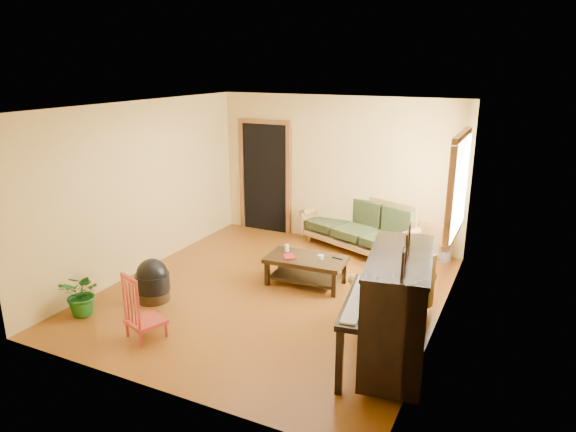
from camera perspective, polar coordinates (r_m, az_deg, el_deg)
The scene contains 16 objects.
floor at distance 7.36m, azimuth -1.66°, elevation -8.50°, with size 5.00×5.00×0.00m, color #5B2E0C.
doorway at distance 9.76m, azimuth -2.58°, elevation 4.22°, with size 1.08×0.16×2.05m, color black.
window at distance 7.44m, azimuth 18.41°, elevation 3.15°, with size 0.12×1.36×1.46m, color white.
sofa at distance 8.89m, azimuth 7.67°, elevation -1.05°, with size 2.07×0.87×0.89m, color olive.
coffee_table at distance 7.54m, azimuth 2.02°, elevation -6.11°, with size 1.15×0.63×0.42m, color black.
armchair at distance 6.69m, azimuth 11.53°, elevation -7.44°, with size 0.83×0.87×0.87m, color olive.
piano at distance 5.53m, azimuth 12.03°, elevation -10.48°, with size 0.85×1.45×1.28m, color black.
footstool at distance 7.29m, azimuth -14.78°, elevation -7.43°, with size 0.46×0.46×0.44m, color black.
red_chair at distance 6.31m, azimuth -15.64°, elevation -9.54°, with size 0.38×0.42×0.82m, color maroon.
leaning_frame at distance 8.86m, azimuth 15.56°, elevation -2.54°, with size 0.46×0.10×0.61m, color gold.
ceramic_crock at distance 8.84m, azimuth 17.09°, elevation -3.89°, with size 0.22×0.22×0.27m, color #3646A4.
potted_plant at distance 7.14m, azimuth -21.83°, elevation -8.02°, with size 0.53×0.46×0.58m, color #175117.
book at distance 7.46m, azimuth -0.47°, elevation -4.58°, with size 0.15×0.21×0.02m, color maroon.
candle at distance 7.68m, azimuth -0.13°, elevation -3.58°, with size 0.06×0.06×0.11m, color silver.
glass_jar at distance 7.41m, azimuth 3.66°, elevation -4.58°, with size 0.09×0.09×0.06m, color silver.
remote at distance 7.45m, azimuth 5.55°, elevation -4.68°, with size 0.16×0.04×0.02m, color black.
Camera 1 is at (3.08, -5.90, 3.13)m, focal length 32.00 mm.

